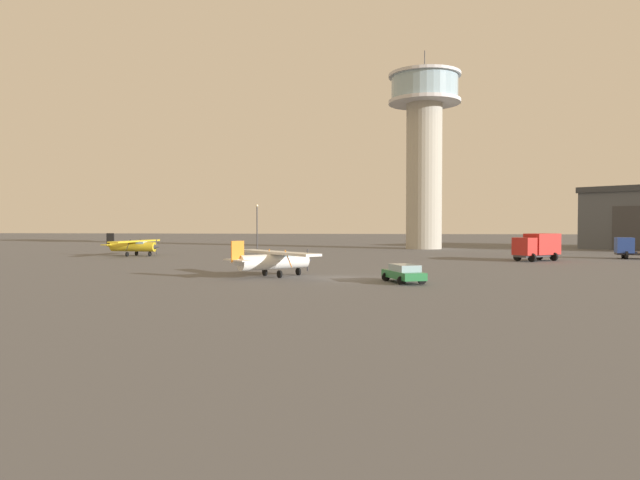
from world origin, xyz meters
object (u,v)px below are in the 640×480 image
object	(u,v)px
airplane_yellow	(133,245)
truck_flatbed_blue	(636,249)
control_tower	(424,140)
airplane_white	(273,260)
truck_box_red	(537,246)
car_green	(404,273)
light_post_east	(257,223)

from	to	relation	value
airplane_yellow	truck_flatbed_blue	xyz separation A→B (m)	(64.76, 1.16, -0.15)
control_tower	airplane_white	bearing A→B (deg)	-105.78
truck_box_red	car_green	xyz separation A→B (m)	(-16.28, -27.15, -1.03)
control_tower	airplane_yellow	xyz separation A→B (m)	(-40.47, -27.48, -17.48)
truck_flatbed_blue	light_post_east	bearing A→B (deg)	-6.42
car_green	control_tower	bearing A→B (deg)	-26.71
control_tower	light_post_east	size ratio (longest dim) A/B	4.55
truck_box_red	car_green	size ratio (longest dim) A/B	1.25
airplane_white	airplane_yellow	world-z (taller)	airplane_yellow
light_post_east	control_tower	bearing A→B (deg)	19.60
truck_box_red	car_green	bearing A→B (deg)	21.11
control_tower	truck_box_red	distance (m)	37.69
light_post_east	car_green	bearing A→B (deg)	-65.50
car_green	light_post_east	bearing A→B (deg)	2.70
airplane_white	truck_flatbed_blue	size ratio (longest dim) A/B	1.16
airplane_yellow	car_green	world-z (taller)	airplane_yellow
control_tower	truck_flatbed_blue	distance (m)	39.93
truck_flatbed_blue	car_green	size ratio (longest dim) A/B	1.48
truck_box_red	airplane_yellow	bearing A→B (deg)	-42.53
control_tower	car_green	distance (m)	61.72
control_tower	light_post_east	xyz separation A→B (m)	(-27.38, -9.75, -14.36)
airplane_yellow	car_green	size ratio (longest dim) A/B	2.15
airplane_yellow	car_green	distance (m)	47.27
airplane_yellow	light_post_east	bearing A→B (deg)	60.76
airplane_white	airplane_yellow	xyz separation A→B (m)	(-24.87, 27.69, 0.03)
airplane_white	truck_flatbed_blue	xyz separation A→B (m)	(39.89, 28.85, -0.13)
airplane_white	light_post_east	world-z (taller)	light_post_east
truck_box_red	light_post_east	distance (m)	44.47
car_green	truck_box_red	bearing A→B (deg)	-52.75
airplane_white	truck_box_red	size ratio (longest dim) A/B	1.37
car_green	light_post_east	world-z (taller)	light_post_east
control_tower	car_green	size ratio (longest dim) A/B	7.03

